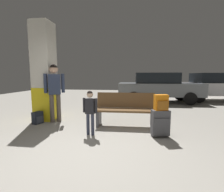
# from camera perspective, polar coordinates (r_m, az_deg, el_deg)

# --- Properties ---
(ground_plane) EXTENTS (18.00, 18.00, 0.10)m
(ground_plane) POSITION_cam_1_polar(r_m,az_deg,el_deg) (6.88, 0.73, -4.73)
(ground_plane) COLOR gray
(structural_pillar) EXTENTS (0.57, 0.57, 2.93)m
(structural_pillar) POSITION_cam_1_polar(r_m,az_deg,el_deg) (5.39, -22.54, 7.61)
(structural_pillar) COLOR yellow
(structural_pillar) RESTS_ON ground_plane
(bench) EXTENTS (1.61, 0.56, 0.89)m
(bench) POSITION_cam_1_polar(r_m,az_deg,el_deg) (4.45, 4.70, -4.75)
(bench) COLOR brown
(bench) RESTS_ON ground_plane
(suitcase) EXTENTS (0.41, 0.30, 0.60)m
(suitcase) POSITION_cam_1_polar(r_m,az_deg,el_deg) (3.79, 16.54, -8.96)
(suitcase) COLOR #4C4C51
(suitcase) RESTS_ON ground_plane
(backpack_bright) EXTENTS (0.31, 0.25, 0.34)m
(backpack_bright) POSITION_cam_1_polar(r_m,az_deg,el_deg) (3.70, 16.78, -2.22)
(backpack_bright) COLOR orange
(backpack_bright) RESTS_ON suitcase
(child) EXTENTS (0.34, 0.21, 1.02)m
(child) POSITION_cam_1_polar(r_m,az_deg,el_deg) (3.73, -7.68, -4.17)
(child) COLOR #33384C
(child) RESTS_ON ground_plane
(adult) EXTENTS (0.52, 0.33, 1.67)m
(adult) POSITION_cam_1_polar(r_m,az_deg,el_deg) (4.99, -19.45, 3.00)
(adult) COLOR brown
(adult) RESTS_ON ground_plane
(backpack_dark_floor) EXTENTS (0.26, 0.32, 0.34)m
(backpack_dark_floor) POSITION_cam_1_polar(r_m,az_deg,el_deg) (5.12, -24.51, -6.94)
(backpack_dark_floor) COLOR #1E232D
(backpack_dark_floor) RESTS_ON ground_plane
(parked_car_near) EXTENTS (4.14, 1.87, 1.51)m
(parked_car_near) POSITION_cam_1_polar(r_m,az_deg,el_deg) (8.81, 15.79, 3.18)
(parked_car_near) COLOR slate
(parked_car_near) RESTS_ON ground_plane
(parked_car_side) EXTENTS (4.24, 2.09, 1.51)m
(parked_car_side) POSITION_cam_1_polar(r_m,az_deg,el_deg) (10.62, 32.50, 2.95)
(parked_car_side) COLOR silver
(parked_car_side) RESTS_ON ground_plane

